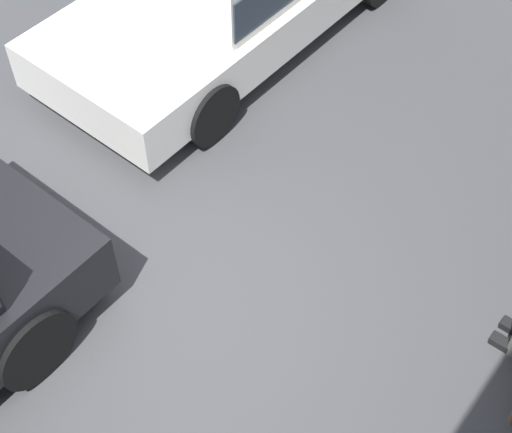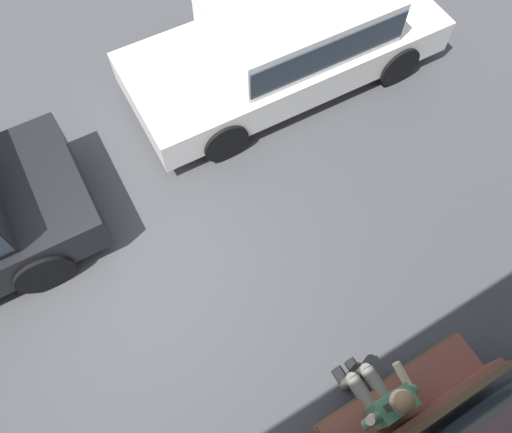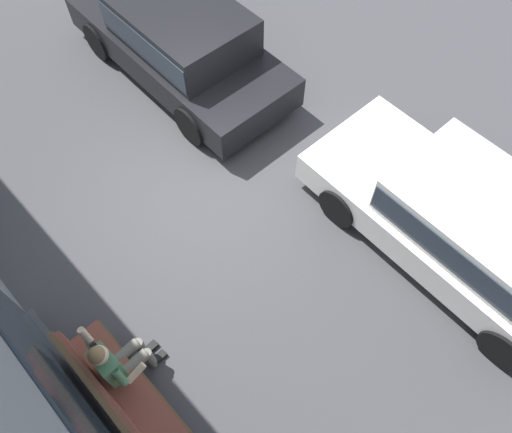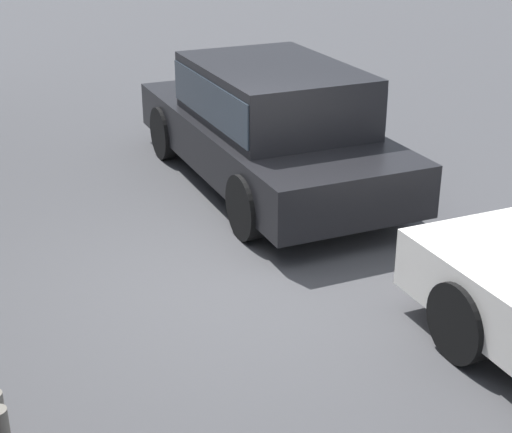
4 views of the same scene
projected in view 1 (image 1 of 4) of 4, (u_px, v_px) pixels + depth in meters
The scene contains 1 object.
ground_plane at pixel (164, 326), 6.37m from camera, with size 60.00×60.00×0.00m, color #424244.
Camera 1 is at (2.14, 2.60, 5.53)m, focal length 55.00 mm.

